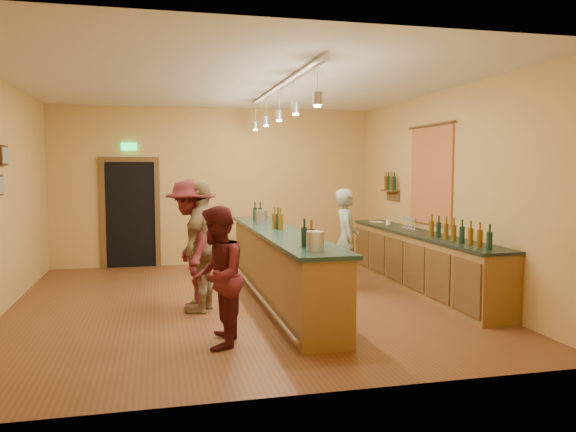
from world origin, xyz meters
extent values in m
plane|color=brown|center=(0.00, 0.00, 0.00)|extent=(7.00, 7.00, 0.00)
cube|color=silver|center=(0.00, 0.00, 3.20)|extent=(6.50, 7.00, 0.02)
cube|color=#BD9447|center=(0.00, 3.50, 1.60)|extent=(6.50, 0.02, 3.20)
cube|color=#BD9447|center=(0.00, -3.50, 1.60)|extent=(6.50, 0.02, 3.20)
cube|color=#BD9447|center=(3.25, 0.00, 1.60)|extent=(0.02, 7.00, 3.20)
cube|color=black|center=(-1.70, 3.48, 1.05)|extent=(0.95, 0.06, 2.10)
cube|color=#533918|center=(-2.22, 3.46, 1.05)|extent=(0.10, 0.08, 2.10)
cube|color=#533918|center=(-1.18, 3.46, 1.05)|extent=(0.10, 0.08, 2.10)
cube|color=#533918|center=(-1.70, 3.46, 2.15)|extent=(1.15, 0.08, 0.10)
cube|color=#19E54C|center=(-1.70, 3.45, 2.40)|extent=(0.30, 0.04, 0.15)
cube|color=#A22820|center=(3.23, 0.40, 1.85)|extent=(0.03, 1.40, 1.60)
cube|color=#533918|center=(3.16, 1.90, 1.55)|extent=(0.16, 0.55, 0.03)
cube|color=#533918|center=(3.23, 1.90, 1.45)|extent=(0.03, 0.55, 0.18)
cube|color=brown|center=(2.97, 0.20, 0.45)|extent=(0.55, 4.50, 0.90)
cube|color=black|center=(2.97, 0.20, 0.92)|extent=(0.60, 4.55, 0.04)
cylinder|color=silver|center=(2.97, 1.50, 0.99)|extent=(0.09, 0.09, 0.09)
cube|color=silver|center=(2.94, 2.00, 0.95)|extent=(0.22, 0.30, 0.01)
cube|color=brown|center=(0.58, 0.00, 0.50)|extent=(0.60, 5.00, 1.00)
cube|color=#16312C|center=(0.58, 0.00, 1.02)|extent=(0.70, 5.10, 0.05)
cylinder|color=silver|center=(0.22, 0.00, 0.15)|extent=(0.05, 5.00, 0.05)
cylinder|color=silver|center=(0.53, -2.10, 1.16)|extent=(0.20, 0.20, 0.22)
cylinder|color=silver|center=(0.53, 1.20, 1.16)|extent=(0.20, 0.20, 0.22)
cube|color=silver|center=(0.58, 0.00, 3.14)|extent=(0.06, 4.60, 0.05)
cylinder|color=silver|center=(0.58, -2.00, 2.95)|extent=(0.01, 0.01, 0.35)
cylinder|color=#A5A5AD|center=(0.58, -2.00, 2.75)|extent=(0.11, 0.11, 0.14)
cylinder|color=#FFEABF|center=(0.58, -2.00, 2.67)|extent=(0.08, 0.08, 0.02)
cylinder|color=silver|center=(0.58, -1.00, 2.95)|extent=(0.01, 0.01, 0.35)
cylinder|color=#A5A5AD|center=(0.58, -1.00, 2.75)|extent=(0.11, 0.11, 0.14)
cylinder|color=#FFEABF|center=(0.58, -1.00, 2.67)|extent=(0.08, 0.08, 0.02)
cylinder|color=silver|center=(0.58, 0.00, 2.95)|extent=(0.01, 0.01, 0.35)
cylinder|color=#A5A5AD|center=(0.58, 0.00, 2.75)|extent=(0.11, 0.11, 0.14)
cylinder|color=#FFEABF|center=(0.58, 0.00, 2.67)|extent=(0.08, 0.08, 0.02)
cylinder|color=silver|center=(0.58, 1.00, 2.95)|extent=(0.01, 0.01, 0.35)
cylinder|color=#A5A5AD|center=(0.58, 1.00, 2.75)|extent=(0.11, 0.11, 0.14)
cylinder|color=#FFEABF|center=(0.58, 1.00, 2.67)|extent=(0.08, 0.08, 0.02)
cylinder|color=silver|center=(0.58, 2.00, 2.95)|extent=(0.01, 0.01, 0.35)
cylinder|color=#A5A5AD|center=(0.58, 2.00, 2.75)|extent=(0.11, 0.11, 0.14)
cylinder|color=#FFEABF|center=(0.58, 2.00, 2.67)|extent=(0.08, 0.08, 0.02)
imported|color=gray|center=(1.82, 0.55, 0.82)|extent=(0.52, 0.67, 1.64)
imported|color=#59191E|center=(-0.56, -1.99, 0.78)|extent=(0.75, 0.87, 1.56)
imported|color=#997A51|center=(-0.59, -0.37, 0.91)|extent=(0.84, 1.15, 1.82)
imported|color=#59191E|center=(-0.73, -0.25, 0.91)|extent=(0.73, 1.21, 1.83)
cylinder|color=#946942|center=(1.27, 0.80, 0.62)|extent=(0.31, 0.31, 0.04)
cylinder|color=#946942|center=(1.39, 0.80, 0.30)|extent=(0.04, 0.04, 0.60)
cylinder|color=#946942|center=(1.22, 0.90, 0.30)|extent=(0.04, 0.04, 0.60)
cylinder|color=#946942|center=(1.22, 0.69, 0.30)|extent=(0.04, 0.04, 0.60)
camera|label=1|loc=(-1.19, -8.09, 1.97)|focal=35.00mm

